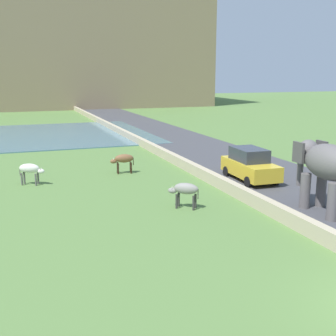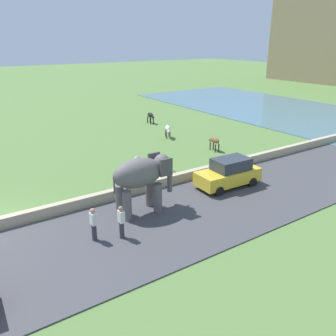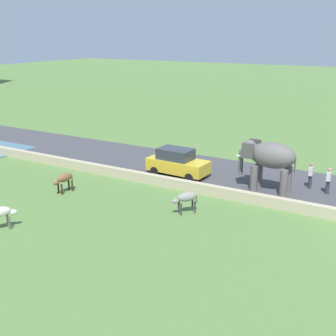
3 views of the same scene
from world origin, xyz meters
name	(u,v)px [view 3 (image 3 of 3)]	position (x,y,z in m)	size (l,w,h in m)	color
road_surface	(110,156)	(5.00, 20.00, 0.03)	(7.00, 120.00, 0.06)	#424247
barrier_wall	(98,169)	(1.20, 18.00, 0.30)	(0.40, 110.00, 0.61)	tan
elephant	(268,158)	(3.43, 7.25, 2.04)	(1.44, 3.47, 2.99)	#605B5B
person_beside_elephant	(311,175)	(5.16, 5.15, 0.87)	(0.36, 0.22, 1.63)	#33333D
person_trailing	(328,180)	(4.66, 4.04, 0.87)	(0.36, 0.22, 1.63)	#33333D
car_yellow	(177,162)	(3.43, 13.24, 0.90)	(1.92, 4.06, 1.80)	gold
cow_grey	(186,198)	(-1.83, 9.82, 0.84)	(1.29, 1.14, 1.15)	gray
cow_white	(0,213)	(-7.96, 16.44, 0.84)	(1.39, 0.92, 1.15)	silver
cow_brown	(64,179)	(-2.66, 17.39, 0.84)	(1.42, 0.59, 1.15)	brown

